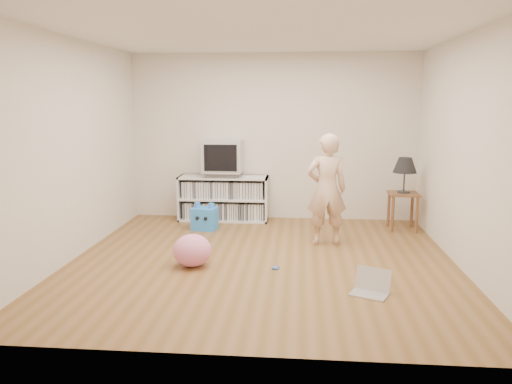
{
  "coord_description": "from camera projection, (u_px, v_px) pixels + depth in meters",
  "views": [
    {
      "loc": [
        0.43,
        -5.64,
        1.85
      ],
      "look_at": [
        -0.11,
        0.4,
        0.75
      ],
      "focal_mm": 35.0,
      "sensor_mm": 36.0,
      "label": 1
    }
  ],
  "objects": [
    {
      "name": "ground",
      "position": [
        262.0,
        261.0,
        5.89
      ],
      "size": [
        4.5,
        4.5,
        0.0
      ],
      "primitive_type": "plane",
      "color": "brown",
      "rests_on": "ground"
    },
    {
      "name": "walls",
      "position": [
        262.0,
        151.0,
        5.66
      ],
      "size": [
        4.52,
        4.52,
        2.6
      ],
      "color": "silver",
      "rests_on": "ground"
    },
    {
      "name": "ceiling",
      "position": [
        263.0,
        32.0,
        5.43
      ],
      "size": [
        4.5,
        4.5,
        0.01
      ],
      "primitive_type": "cube",
      "color": "white",
      "rests_on": "walls"
    },
    {
      "name": "media_unit",
      "position": [
        224.0,
        198.0,
        7.89
      ],
      "size": [
        1.4,
        0.45,
        0.7
      ],
      "color": "white",
      "rests_on": "ground"
    },
    {
      "name": "dvd_deck",
      "position": [
        223.0,
        174.0,
        7.81
      ],
      "size": [
        0.45,
        0.35,
        0.07
      ],
      "primitive_type": "cube",
      "color": "gray",
      "rests_on": "media_unit"
    },
    {
      "name": "crt_tv",
      "position": [
        223.0,
        156.0,
        7.75
      ],
      "size": [
        0.6,
        0.53,
        0.5
      ],
      "color": "#ACACB1",
      "rests_on": "dvd_deck"
    },
    {
      "name": "side_table",
      "position": [
        403.0,
        202.0,
        7.27
      ],
      "size": [
        0.42,
        0.42,
        0.55
      ],
      "color": "brown",
      "rests_on": "ground"
    },
    {
      "name": "table_lamp",
      "position": [
        405.0,
        166.0,
        7.17
      ],
      "size": [
        0.34,
        0.34,
        0.52
      ],
      "color": "#333333",
      "rests_on": "side_table"
    },
    {
      "name": "person",
      "position": [
        327.0,
        190.0,
        6.47
      ],
      "size": [
        0.58,
        0.42,
        1.46
      ],
      "primitive_type": "imported",
      "rotation": [
        0.0,
        0.0,
        3.29
      ],
      "color": "beige",
      "rests_on": "ground"
    },
    {
      "name": "laptop",
      "position": [
        371.0,
        287.0,
        4.89
      ],
      "size": [
        0.43,
        0.4,
        0.24
      ],
      "rotation": [
        0.0,
        0.0,
        -0.43
      ],
      "color": "silver",
      "rests_on": "ground"
    },
    {
      "name": "playing_cards",
      "position": [
        276.0,
        268.0,
        5.61
      ],
      "size": [
        0.08,
        0.1,
        0.02
      ],
      "primitive_type": "cube",
      "rotation": [
        0.0,
        0.0,
        -0.2
      ],
      "color": "#3D5DA5",
      "rests_on": "ground"
    },
    {
      "name": "plush_blue",
      "position": [
        205.0,
        218.0,
        7.31
      ],
      "size": [
        0.38,
        0.33,
        0.4
      ],
      "rotation": [
        0.0,
        0.0,
        -0.14
      ],
      "color": "#2A85FE",
      "rests_on": "ground"
    },
    {
      "name": "plush_pink",
      "position": [
        192.0,
        250.0,
        5.67
      ],
      "size": [
        0.45,
        0.45,
        0.37
      ],
      "primitive_type": "ellipsoid",
      "rotation": [
        0.0,
        0.0,
        0.03
      ],
      "color": "pink",
      "rests_on": "ground"
    }
  ]
}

